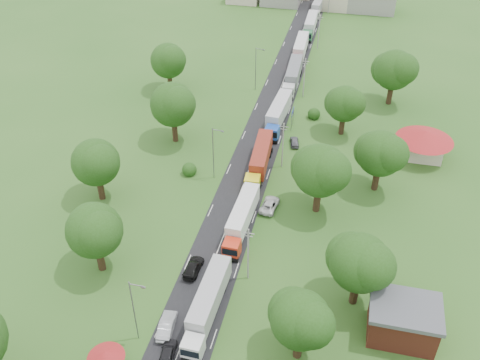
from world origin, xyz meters
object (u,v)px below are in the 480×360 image
(car_lane_mid, at_px, (167,326))
(guard_booth, at_px, (106,358))
(truck_0, at_px, (207,304))
(info_sign, at_px, (293,115))
(car_lane_front, at_px, (168,353))

(car_lane_mid, bearing_deg, guard_booth, 49.23)
(guard_booth, height_order, car_lane_mid, guard_booth)
(truck_0, xyz_separation_m, car_lane_mid, (-4.35, -3.45, -1.37))
(guard_booth, distance_m, info_sign, 61.27)
(truck_0, distance_m, car_lane_mid, 5.71)
(info_sign, xyz_separation_m, truck_0, (-3.31, -49.54, -0.83))
(info_sign, bearing_deg, truck_0, -93.82)
(truck_0, height_order, car_lane_front, truck_0)
(info_sign, relative_size, car_lane_front, 0.95)
(info_sign, bearing_deg, guard_booth, -101.68)
(truck_0, xyz_separation_m, car_lane_front, (-2.89, -7.23, -1.44))
(guard_booth, distance_m, truck_0, 13.86)
(guard_booth, relative_size, truck_0, 0.30)
(info_sign, bearing_deg, car_lane_front, -96.23)
(car_lane_front, distance_m, car_lane_mid, 4.06)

